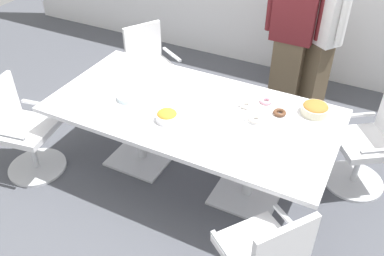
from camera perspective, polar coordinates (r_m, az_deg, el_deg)
name	(u,v)px	position (r m, az deg, el deg)	size (l,w,h in m)	color
ground_plane	(192,175)	(3.96, 0.00, -6.43)	(10.00, 10.00, 0.01)	#4C4F56
conference_table	(192,121)	(3.56, 0.00, 0.97)	(2.40, 1.20, 0.75)	silver
office_chair_1	(369,147)	(3.94, 22.98, -2.45)	(0.75, 0.75, 0.91)	silver
office_chair_2	(151,72)	(4.75, -5.63, 7.64)	(0.74, 0.74, 0.91)	silver
office_chair_3	(23,133)	(4.08, -22.08, -0.68)	(0.63, 0.63, 0.91)	silver
person_standing_0	(292,34)	(4.60, 13.54, 12.42)	(0.61, 0.23, 1.70)	brown
person_standing_1	(320,33)	(4.63, 17.07, 12.26)	(0.55, 0.43, 1.73)	brown
snack_bowl_pretzels	(315,108)	(3.55, 16.48, 2.58)	(0.23, 0.23, 0.10)	beige
snack_bowl_chips_orange	(167,116)	(3.33, -3.43, 1.66)	(0.18, 0.18, 0.09)	white
donut_platter	(262,111)	(3.49, 9.48, 2.34)	(0.39, 0.40, 0.04)	white
plate_stack	(129,97)	(3.65, -8.53, 4.24)	(0.21, 0.21, 0.04)	white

